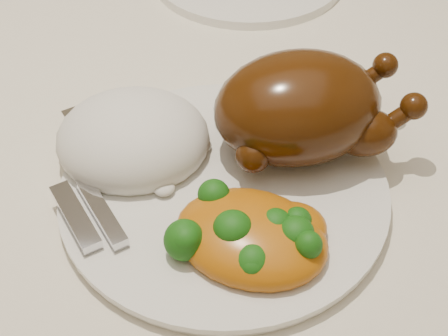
{
  "coord_description": "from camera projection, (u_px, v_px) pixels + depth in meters",
  "views": [
    {
      "loc": [
        0.14,
        -0.53,
        1.15
      ],
      "look_at": [
        0.14,
        -0.18,
        0.8
      ],
      "focal_mm": 50.0,
      "sensor_mm": 36.0,
      "label": 1
    }
  ],
  "objects": [
    {
      "name": "dining_table",
      "position": [
        107.0,
        139.0,
        0.72
      ],
      "size": [
        1.6,
        0.9,
        0.76
      ],
      "color": "brown",
      "rests_on": "floor"
    },
    {
      "name": "tablecloth",
      "position": [
        98.0,
        89.0,
        0.67
      ],
      "size": [
        1.73,
        1.03,
        0.18
      ],
      "color": "silver",
      "rests_on": "dining_table"
    },
    {
      "name": "dinner_plate",
      "position": [
        224.0,
        190.0,
        0.51
      ],
      "size": [
        0.34,
        0.34,
        0.01
      ],
      "primitive_type": "cylinder",
      "rotation": [
        0.0,
        0.0,
        0.32
      ],
      "color": "silver",
      "rests_on": "tablecloth"
    },
    {
      "name": "roast_chicken",
      "position": [
        303.0,
        107.0,
        0.51
      ],
      "size": [
        0.18,
        0.14,
        0.09
      ],
      "rotation": [
        0.0,
        0.0,
        0.23
      ],
      "color": "#412107",
      "rests_on": "dinner_plate"
    },
    {
      "name": "rice_mound",
      "position": [
        133.0,
        139.0,
        0.53
      ],
      "size": [
        0.13,
        0.12,
        0.07
      ],
      "rotation": [
        0.0,
        0.0,
        0.01
      ],
      "color": "white",
      "rests_on": "dinner_plate"
    },
    {
      "name": "mac_and_cheese",
      "position": [
        253.0,
        236.0,
        0.46
      ],
      "size": [
        0.14,
        0.13,
        0.05
      ],
      "rotation": [
        0.0,
        0.0,
        -0.36
      ],
      "color": "#C3760C",
      "rests_on": "dinner_plate"
    },
    {
      "name": "cutlery",
      "position": [
        93.0,
        191.0,
        0.5
      ],
      "size": [
        0.08,
        0.17,
        0.01
      ],
      "rotation": [
        0.0,
        0.0,
        0.54
      ],
      "color": "silver",
      "rests_on": "dinner_plate"
    }
  ]
}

